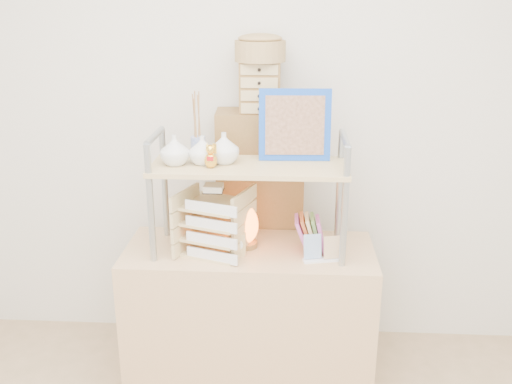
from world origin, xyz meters
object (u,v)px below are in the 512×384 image
at_px(cabinet, 260,233).
at_px(letter_tray, 215,226).
at_px(desk, 250,317).
at_px(salt_lamp, 245,226).

bearing_deg(cabinet, letter_tray, -117.53).
relative_size(cabinet, letter_tray, 3.89).
height_order(desk, salt_lamp, salt_lamp).
relative_size(desk, cabinet, 0.89).
bearing_deg(cabinet, salt_lamp, -101.78).
bearing_deg(cabinet, desk, -97.59).
bearing_deg(desk, letter_tray, -164.82).
bearing_deg(desk, salt_lamp, 127.87).
xyz_separation_m(cabinet, letter_tray, (-0.19, -0.41, 0.21)).
height_order(cabinet, letter_tray, cabinet).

